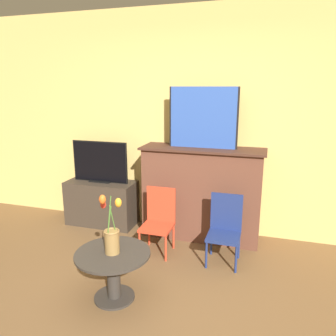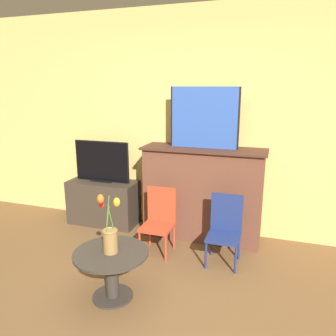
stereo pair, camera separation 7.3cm
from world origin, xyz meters
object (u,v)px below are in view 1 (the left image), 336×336
Objects in this scene: painting at (203,118)px; chair_red at (159,218)px; tv_monitor at (100,162)px; vase_tulips at (112,235)px; chair_blue at (225,227)px.

painting reaches higher than chair_red.
chair_red is at bearing -26.60° from tv_monitor.
tv_monitor is 1.41× the size of vase_tulips.
painting is 1.23m from chair_red.
chair_blue is at bearing 48.59° from vase_tulips.
tv_monitor is 1.82m from chair_blue.
painting is 1.73m from vase_tulips.
tv_monitor is at bearing 153.40° from chair_red.
painting is at bearing 125.25° from chair_blue.
chair_red is at bearing 179.17° from chair_blue.
chair_red is 1.00× the size of chair_blue.
tv_monitor is at bearing -179.47° from painting.
chair_red is (0.96, -0.48, -0.46)m from tv_monitor.
tv_monitor is (-1.33, -0.01, -0.61)m from painting.
vase_tulips is at bearing -131.41° from chair_blue.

